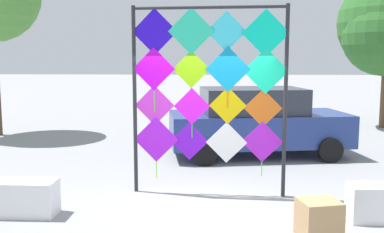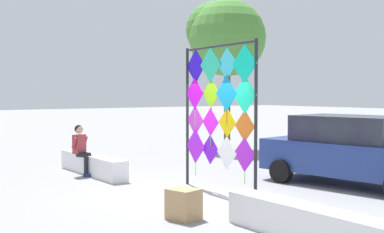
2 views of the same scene
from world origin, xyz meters
name	(u,v)px [view 1 (image 1 of 2)]	position (x,y,z in m)	size (l,w,h in m)	color
ground	(201,206)	(0.00, 0.00, 0.00)	(120.00, 120.00, 0.00)	gray
kite_display_rack	(208,84)	(0.11, 0.67, 2.00)	(2.77, 0.25, 3.38)	#232328
parked_car	(257,121)	(1.31, 3.96, 0.87)	(4.66, 2.65, 1.72)	navy
cardboard_box_large	(319,220)	(1.63, -1.33, 0.28)	(0.52, 0.46, 0.55)	tan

